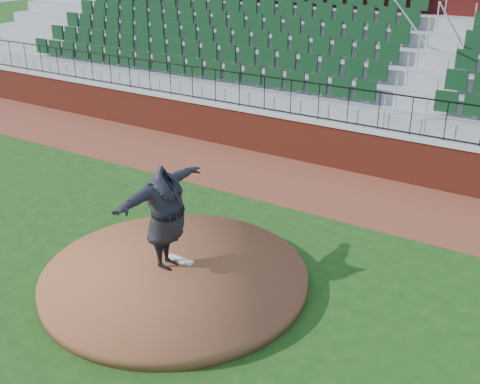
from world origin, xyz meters
name	(u,v)px	position (x,y,z in m)	size (l,w,h in m)	color
ground	(198,280)	(0.00, 0.00, 0.00)	(90.00, 90.00, 0.00)	#1A4112
warning_track	(319,187)	(0.00, 5.40, 0.01)	(34.00, 3.20, 0.01)	brown
field_wall	(345,148)	(0.00, 7.00, 0.60)	(34.00, 0.35, 1.20)	maroon
wall_cap	(346,126)	(0.00, 7.00, 1.25)	(34.00, 0.45, 0.10)	#B7B7B7
wall_railing	(348,106)	(0.00, 7.00, 1.80)	(34.00, 0.05, 1.00)	black
seating_stands	(384,70)	(0.00, 9.72, 2.30)	(34.00, 5.10, 4.60)	gray
concourse_wall	(414,42)	(0.00, 12.52, 2.75)	(34.00, 0.50, 5.50)	maroon
pitchers_mound	(175,278)	(-0.31, -0.32, 0.12)	(5.02, 5.02, 0.25)	brown
pitching_rubber	(180,260)	(-0.49, 0.08, 0.27)	(0.59, 0.15, 0.04)	white
pitcher	(166,218)	(-0.56, -0.20, 1.28)	(2.54, 0.69, 2.06)	black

